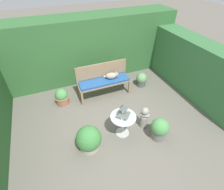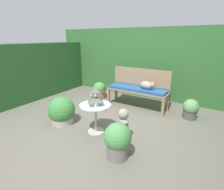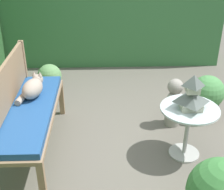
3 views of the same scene
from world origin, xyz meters
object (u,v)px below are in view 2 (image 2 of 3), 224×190
at_px(pagoda_birdhouse, 95,97).
at_px(garden_bust, 123,125).
at_px(patio_table, 96,111).
at_px(potted_plant_path_edge, 99,90).
at_px(garden_bench, 137,90).
at_px(potted_plant_bench_right, 117,140).
at_px(potted_plant_patio_mid, 191,109).
at_px(cat, 147,85).
at_px(potted_plant_hedge_corner, 62,112).

bearing_deg(pagoda_birdhouse, garden_bust, 1.44).
bearing_deg(patio_table, potted_plant_path_edge, 124.21).
height_order(garden_bench, potted_plant_bench_right, potted_plant_bench_right).
bearing_deg(garden_bust, potted_plant_patio_mid, 97.09).
bearing_deg(garden_bust, patio_table, -143.58).
relative_size(patio_table, potted_plant_path_edge, 1.22).
relative_size(cat, potted_plant_patio_mid, 0.92).
bearing_deg(potted_plant_patio_mid, potted_plant_hedge_corner, -143.56).
bearing_deg(garden_bust, potted_plant_bench_right, -36.72).
distance_m(cat, garden_bust, 1.67).
relative_size(potted_plant_hedge_corner, potted_plant_path_edge, 1.18).
height_order(cat, garden_bust, cat).
bearing_deg(patio_table, cat, 76.96).
distance_m(garden_bench, garden_bust, 1.68).
height_order(cat, potted_plant_path_edge, cat).
distance_m(patio_table, potted_plant_patio_mid, 2.21).
xyz_separation_m(potted_plant_path_edge, potted_plant_patio_mid, (2.62, -0.07, -0.00)).
xyz_separation_m(patio_table, potted_plant_path_edge, (-1.16, 1.71, -0.22)).
bearing_deg(potted_plant_patio_mid, cat, -179.83).
bearing_deg(potted_plant_hedge_corner, garden_bust, 3.38).
distance_m(potted_plant_path_edge, potted_plant_bench_right, 2.87).
bearing_deg(cat, potted_plant_hedge_corner, -114.54).
xyz_separation_m(garden_bench, patio_table, (-0.13, -1.62, -0.01)).
bearing_deg(potted_plant_path_edge, potted_plant_hedge_corner, -80.53).
distance_m(cat, potted_plant_patio_mid, 1.15).
relative_size(garden_bench, potted_plant_bench_right, 2.75).
bearing_deg(potted_plant_bench_right, patio_table, 149.52).
height_order(cat, potted_plant_hedge_corner, cat).
bearing_deg(garden_bust, pagoda_birdhouse, -143.58).
height_order(potted_plant_path_edge, potted_plant_bench_right, potted_plant_bench_right).
height_order(potted_plant_hedge_corner, potted_plant_patio_mid, potted_plant_hedge_corner).
bearing_deg(potted_plant_patio_mid, garden_bench, -179.08).
bearing_deg(potted_plant_path_edge, garden_bust, -44.01).
xyz_separation_m(garden_bench, potted_plant_patio_mid, (1.33, 0.02, -0.24)).
distance_m(potted_plant_hedge_corner, potted_plant_path_edge, 1.81).
xyz_separation_m(patio_table, pagoda_birdhouse, (-0.00, 0.00, 0.28)).
bearing_deg(patio_table, pagoda_birdhouse, 116.57).
bearing_deg(potted_plant_hedge_corner, patio_table, 4.70).
height_order(pagoda_birdhouse, potted_plant_patio_mid, pagoda_birdhouse).
distance_m(garden_bench, potted_plant_patio_mid, 1.35).
bearing_deg(potted_plant_path_edge, potted_plant_bench_right, -48.42).
xyz_separation_m(pagoda_birdhouse, potted_plant_path_edge, (-1.16, 1.71, -0.50)).
bearing_deg(potted_plant_bench_right, pagoda_birdhouse, 149.52).
distance_m(cat, potted_plant_bench_right, 2.14).
bearing_deg(garden_bench, pagoda_birdhouse, -94.55).
bearing_deg(potted_plant_hedge_corner, potted_plant_bench_right, -12.80).
bearing_deg(garden_bust, garden_bench, 141.10).
height_order(potted_plant_hedge_corner, potted_plant_bench_right, potted_plant_hedge_corner).
xyz_separation_m(potted_plant_path_edge, potted_plant_bench_right, (1.91, -2.15, 0.07)).
relative_size(garden_bust, potted_plant_patio_mid, 1.34).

